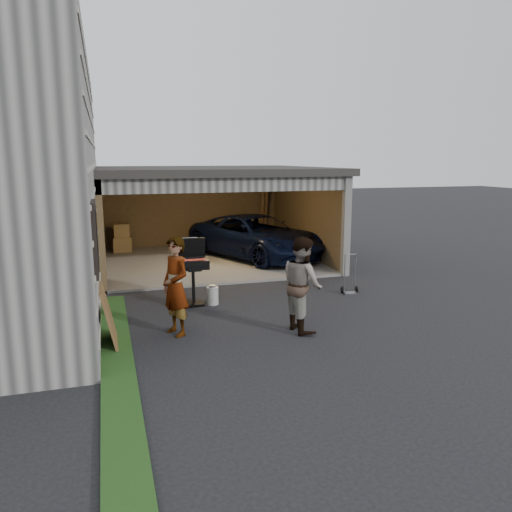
# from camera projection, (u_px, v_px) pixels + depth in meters

# --- Properties ---
(ground) EXTENTS (80.00, 80.00, 0.00)m
(ground) POSITION_uv_depth(u_px,v_px,m) (242.00, 332.00, 9.24)
(ground) COLOR black
(ground) RESTS_ON ground
(groundcover_strip) EXTENTS (0.50, 8.00, 0.06)m
(groundcover_strip) POSITION_uv_depth(u_px,v_px,m) (118.00, 366.00, 7.65)
(groundcover_strip) COLOR #193814
(groundcover_strip) RESTS_ON ground
(garage) EXTENTS (6.80, 6.30, 2.90)m
(garage) POSITION_uv_depth(u_px,v_px,m) (207.00, 201.00, 15.47)
(garage) COLOR #605E59
(garage) RESTS_ON ground
(minivan) EXTENTS (4.00, 5.32, 1.34)m
(minivan) POSITION_uv_depth(u_px,v_px,m) (256.00, 238.00, 15.79)
(minivan) COLOR black
(minivan) RESTS_ON ground
(woman) EXTENTS (0.67, 0.78, 1.81)m
(woman) POSITION_uv_depth(u_px,v_px,m) (176.00, 286.00, 8.96)
(woman) COLOR silver
(woman) RESTS_ON ground
(man) EXTENTS (0.75, 0.92, 1.77)m
(man) POSITION_uv_depth(u_px,v_px,m) (302.00, 284.00, 9.20)
(man) COLOR #4B251D
(man) RESTS_ON ground
(bbq_grill) EXTENTS (0.65, 0.57, 1.45)m
(bbq_grill) POSITION_uv_depth(u_px,v_px,m) (193.00, 266.00, 10.83)
(bbq_grill) COLOR black
(bbq_grill) RESTS_ON ground
(propane_tank) EXTENTS (0.27, 0.27, 0.39)m
(propane_tank) POSITION_uv_depth(u_px,v_px,m) (213.00, 296.00, 10.96)
(propane_tank) COLOR #B2B2AE
(propane_tank) RESTS_ON ground
(plywood_panel) EXTENTS (0.26, 0.95, 1.05)m
(plywood_panel) POSITION_uv_depth(u_px,v_px,m) (109.00, 316.00, 8.48)
(plywood_panel) COLOR brown
(plywood_panel) RESTS_ON ground
(hand_truck) EXTENTS (0.42, 0.35, 0.96)m
(hand_truck) POSITION_uv_depth(u_px,v_px,m) (350.00, 286.00, 11.87)
(hand_truck) COLOR slate
(hand_truck) RESTS_ON ground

